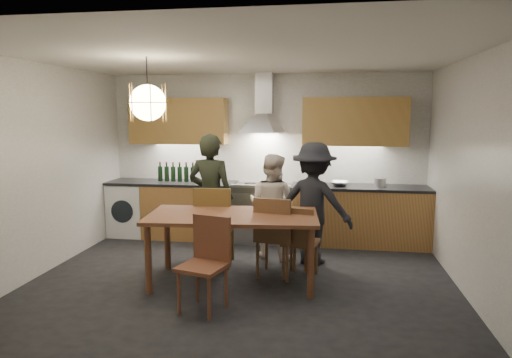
# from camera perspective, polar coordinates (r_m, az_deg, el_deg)

# --- Properties ---
(ground) EXTENTS (5.00, 5.00, 0.00)m
(ground) POSITION_cam_1_polar(r_m,az_deg,el_deg) (5.44, -2.12, -13.19)
(ground) COLOR black
(ground) RESTS_ON ground
(room_shell) EXTENTS (5.02, 4.52, 2.61)m
(room_shell) POSITION_cam_1_polar(r_m,az_deg,el_deg) (5.07, -2.22, 5.07)
(room_shell) COLOR white
(room_shell) RESTS_ON ground
(counter_run) EXTENTS (5.00, 0.62, 0.90)m
(counter_run) POSITION_cam_1_polar(r_m,az_deg,el_deg) (7.15, 1.04, -4.17)
(counter_run) COLOR #BA8647
(counter_run) RESTS_ON ground
(range_stove) EXTENTS (0.90, 0.60, 0.92)m
(range_stove) POSITION_cam_1_polar(r_m,az_deg,el_deg) (7.15, 0.84, -4.24)
(range_stove) COLOR silver
(range_stove) RESTS_ON ground
(wall_fixtures) EXTENTS (4.30, 0.54, 1.10)m
(wall_fixtures) POSITION_cam_1_polar(r_m,az_deg,el_deg) (7.10, 1.00, 7.32)
(wall_fixtures) COLOR #B98E47
(wall_fixtures) RESTS_ON ground
(pendant_lamp) EXTENTS (0.43, 0.43, 0.70)m
(pendant_lamp) POSITION_cam_1_polar(r_m,az_deg,el_deg) (5.26, -13.37, 9.26)
(pendant_lamp) COLOR black
(pendant_lamp) RESTS_ON ground
(dining_table) EXTENTS (2.03, 1.14, 0.83)m
(dining_table) POSITION_cam_1_polar(r_m,az_deg,el_deg) (5.33, -2.93, -5.41)
(dining_table) COLOR brown
(dining_table) RESTS_ON ground
(chair_back_left) EXTENTS (0.50, 0.50, 1.05)m
(chair_back_left) POSITION_cam_1_polar(r_m,az_deg,el_deg) (5.94, -5.27, -5.28)
(chair_back_left) COLOR brown
(chair_back_left) RESTS_ON ground
(chair_back_mid) EXTENTS (0.52, 0.52, 1.00)m
(chair_back_mid) POSITION_cam_1_polar(r_m,az_deg,el_deg) (5.51, 2.32, -6.64)
(chair_back_mid) COLOR brown
(chair_back_mid) RESTS_ON ground
(chair_back_right) EXTENTS (0.48, 0.48, 0.89)m
(chair_back_right) POSITION_cam_1_polar(r_m,az_deg,el_deg) (5.52, 5.38, -7.32)
(chair_back_right) COLOR brown
(chair_back_right) RESTS_ON ground
(chair_front) EXTENTS (0.53, 0.53, 0.95)m
(chair_front) POSITION_cam_1_polar(r_m,az_deg,el_deg) (4.73, -6.16, -9.59)
(chair_front) COLOR brown
(chair_front) RESTS_ON ground
(person_left) EXTENTS (0.68, 0.49, 1.72)m
(person_left) POSITION_cam_1_polar(r_m,az_deg,el_deg) (6.18, -5.66, -2.32)
(person_left) COLOR black
(person_left) RESTS_ON ground
(person_mid) EXTENTS (0.85, 0.76, 1.44)m
(person_mid) POSITION_cam_1_polar(r_m,az_deg,el_deg) (6.30, 1.98, -3.37)
(person_mid) COLOR silver
(person_mid) RESTS_ON ground
(person_right) EXTENTS (1.17, 0.88, 1.61)m
(person_right) POSITION_cam_1_polar(r_m,az_deg,el_deg) (6.06, 7.22, -3.05)
(person_right) COLOR black
(person_right) RESTS_ON ground
(mixing_bowl) EXTENTS (0.31, 0.31, 0.07)m
(mixing_bowl) POSITION_cam_1_polar(r_m,az_deg,el_deg) (6.98, 10.40, -0.56)
(mixing_bowl) COLOR silver
(mixing_bowl) RESTS_ON counter_run
(stock_pot) EXTENTS (0.20, 0.20, 0.12)m
(stock_pot) POSITION_cam_1_polar(r_m,az_deg,el_deg) (7.03, 15.23, -0.45)
(stock_pot) COLOR #B7B6BA
(stock_pot) RESTS_ON counter_run
(wine_bottles) EXTENTS (0.62, 0.07, 0.31)m
(wine_bottles) POSITION_cam_1_polar(r_m,az_deg,el_deg) (7.41, -9.92, 0.88)
(wine_bottles) COLOR black
(wine_bottles) RESTS_ON counter_run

